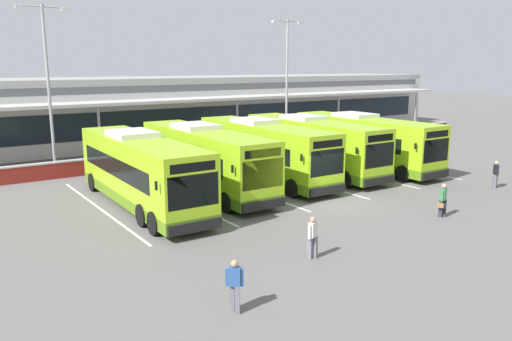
# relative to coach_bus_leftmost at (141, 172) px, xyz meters

# --- Properties ---
(ground_plane) EXTENTS (200.00, 200.00, 0.00)m
(ground_plane) POSITION_rel_coach_bus_leftmost_xyz_m (8.52, -5.32, -1.79)
(ground_plane) COLOR #605E5B
(terminal_building) EXTENTS (70.00, 13.00, 6.00)m
(terminal_building) POSITION_rel_coach_bus_leftmost_xyz_m (8.52, 21.59, 1.23)
(terminal_building) COLOR silver
(terminal_building) RESTS_ON ground
(red_barrier_wall) EXTENTS (60.00, 0.40, 1.10)m
(red_barrier_wall) POSITION_rel_coach_bus_leftmost_xyz_m (8.52, 9.18, -1.23)
(red_barrier_wall) COLOR maroon
(red_barrier_wall) RESTS_ON ground
(coach_bus_leftmost) EXTENTS (3.07, 12.20, 3.78)m
(coach_bus_leftmost) POSITION_rel_coach_bus_leftmost_xyz_m (0.00, 0.00, 0.00)
(coach_bus_leftmost) COLOR #9ED11E
(coach_bus_leftmost) RESTS_ON ground
(coach_bus_left_centre) EXTENTS (3.07, 12.20, 3.78)m
(coach_bus_left_centre) POSITION_rel_coach_bus_leftmost_xyz_m (4.25, 1.07, 0.00)
(coach_bus_left_centre) COLOR #9ED11E
(coach_bus_left_centre) RESTS_ON ground
(coach_bus_centre) EXTENTS (3.07, 12.20, 3.78)m
(coach_bus_centre) POSITION_rel_coach_bus_leftmost_xyz_m (8.72, 1.47, 0.00)
(coach_bus_centre) COLOR #9ED11E
(coach_bus_centre) RESTS_ON ground
(coach_bus_right_centre) EXTENTS (3.07, 12.20, 3.78)m
(coach_bus_right_centre) POSITION_rel_coach_bus_leftmost_xyz_m (12.69, 1.41, 0.00)
(coach_bus_right_centre) COLOR #9ED11E
(coach_bus_right_centre) RESTS_ON ground
(coach_bus_rightmost) EXTENTS (3.07, 12.20, 3.78)m
(coach_bus_rightmost) POSITION_rel_coach_bus_leftmost_xyz_m (16.75, 0.58, 0.00)
(coach_bus_rightmost) COLOR #9ED11E
(coach_bus_rightmost) RESTS_ON ground
(bay_stripe_far_west) EXTENTS (0.14, 13.00, 0.01)m
(bay_stripe_far_west) POSITION_rel_coach_bus_leftmost_xyz_m (-1.98, 0.68, -1.78)
(bay_stripe_far_west) COLOR silver
(bay_stripe_far_west) RESTS_ON ground
(bay_stripe_west) EXTENTS (0.14, 13.00, 0.01)m
(bay_stripe_west) POSITION_rel_coach_bus_leftmost_xyz_m (2.22, 0.68, -1.78)
(bay_stripe_west) COLOR silver
(bay_stripe_west) RESTS_ON ground
(bay_stripe_mid_west) EXTENTS (0.14, 13.00, 0.01)m
(bay_stripe_mid_west) POSITION_rel_coach_bus_leftmost_xyz_m (6.42, 0.68, -1.78)
(bay_stripe_mid_west) COLOR silver
(bay_stripe_mid_west) RESTS_ON ground
(bay_stripe_centre) EXTENTS (0.14, 13.00, 0.01)m
(bay_stripe_centre) POSITION_rel_coach_bus_leftmost_xyz_m (10.62, 0.68, -1.78)
(bay_stripe_centre) COLOR silver
(bay_stripe_centre) RESTS_ON ground
(bay_stripe_mid_east) EXTENTS (0.14, 13.00, 0.01)m
(bay_stripe_mid_east) POSITION_rel_coach_bus_leftmost_xyz_m (14.82, 0.68, -1.78)
(bay_stripe_mid_east) COLOR silver
(bay_stripe_mid_east) RESTS_ON ground
(bay_stripe_east) EXTENTS (0.14, 13.00, 0.01)m
(bay_stripe_east) POSITION_rel_coach_bus_leftmost_xyz_m (19.02, 0.68, -1.78)
(bay_stripe_east) COLOR silver
(bay_stripe_east) RESTS_ON ground
(pedestrian_with_handbag) EXTENTS (0.65, 0.40, 1.62)m
(pedestrian_with_handbag) POSITION_rel_coach_bus_leftmost_xyz_m (11.06, -9.96, -0.93)
(pedestrian_with_handbag) COLOR #33333D
(pedestrian_with_handbag) RESTS_ON ground
(pedestrian_in_dark_coat) EXTENTS (0.53, 0.32, 1.62)m
(pedestrian_in_dark_coat) POSITION_rel_coach_bus_leftmost_xyz_m (2.51, -10.43, -0.91)
(pedestrian_in_dark_coat) COLOR slate
(pedestrian_in_dark_coat) RESTS_ON ground
(pedestrian_near_bin) EXTENTS (0.49, 0.42, 1.62)m
(pedestrian_near_bin) POSITION_rel_coach_bus_leftmost_xyz_m (-2.12, -12.33, -0.91)
(pedestrian_near_bin) COLOR slate
(pedestrian_near_bin) RESTS_ON ground
(pedestrian_approaching_bus) EXTENTS (0.42, 0.47, 1.62)m
(pedestrian_approaching_bus) POSITION_rel_coach_bus_leftmost_xyz_m (18.60, -8.19, -0.91)
(pedestrian_approaching_bus) COLOR slate
(pedestrian_approaching_bus) RESTS_ON ground
(lamp_post_west) EXTENTS (3.24, 0.28, 11.00)m
(lamp_post_west) POSITION_rel_coach_bus_leftmost_xyz_m (-1.46, 12.13, 4.50)
(lamp_post_west) COLOR #9E9EA3
(lamp_post_west) RESTS_ON ground
(lamp_post_centre) EXTENTS (3.24, 0.28, 11.00)m
(lamp_post_centre) POSITION_rel_coach_bus_leftmost_xyz_m (18.41, 11.57, 4.50)
(lamp_post_centre) COLOR #9E9EA3
(lamp_post_centre) RESTS_ON ground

